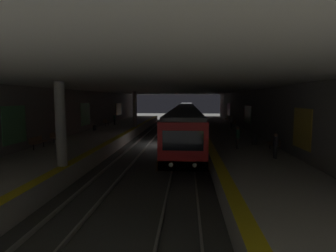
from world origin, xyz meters
The scene contains 23 objects.
ground_plane centered at (0.00, 0.00, 0.00)m, with size 120.00×120.00×0.00m, color #42423F.
track_left centered at (0.00, -2.20, 0.08)m, with size 60.00×1.53×0.16m.
track_right centered at (0.00, 2.20, 0.08)m, with size 60.00×1.53×0.16m.
platform_left centered at (0.00, -6.55, 0.53)m, with size 60.00×5.30×1.06m.
platform_right centered at (0.00, 6.55, 0.53)m, with size 60.00×5.30×1.06m.
wall_left centered at (0.02, -9.45, 2.80)m, with size 60.00×0.56×5.60m.
wall_right centered at (0.03, 9.45, 2.80)m, with size 60.00×0.56×5.60m.
ceiling_slab centered at (0.00, 0.00, 5.80)m, with size 60.00×19.40×0.40m.
pillar_near centered at (-13.22, 4.35, 3.33)m, with size 0.56×0.56×4.55m.
pillar_far centered at (7.48, 4.35, 3.33)m, with size 0.56×0.56×4.55m.
metro_train centered at (15.84, -2.20, 2.03)m, with size 56.97×2.83×3.49m.
bench_left_near centered at (-7.94, -8.53, 1.57)m, with size 1.70×0.47×0.86m.
bench_left_mid centered at (8.89, -8.53, 1.57)m, with size 1.70×0.47×0.86m.
bench_left_far centered at (15.82, -8.53, 1.57)m, with size 1.70×0.47×0.86m.
bench_right_near centered at (-8.29, 8.53, 1.57)m, with size 1.70×0.47×0.86m.
bench_right_mid centered at (-5.30, 8.53, 1.57)m, with size 1.70×0.47×0.86m.
bench_right_far centered at (8.74, 8.53, 1.57)m, with size 1.70×0.47×0.86m.
person_waiting_near centered at (-7.36, -6.10, 1.92)m, with size 0.60×0.22×1.61m.
person_walking_mid centered at (9.86, 7.68, 1.89)m, with size 0.60×0.22×1.57m.
person_standing_far centered at (-10.47, -7.81, 1.88)m, with size 0.60×0.22×1.55m.
person_boarding centered at (5.94, -7.71, 1.96)m, with size 0.60×0.23×1.67m.
suitcase_rolling centered at (3.34, 8.29, 1.35)m, with size 0.42×0.26×0.90m.
trash_bin centered at (-5.40, -7.80, 1.48)m, with size 0.44×0.44×0.85m.
Camera 1 is at (-27.37, -2.44, 4.69)m, focal length 29.23 mm.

